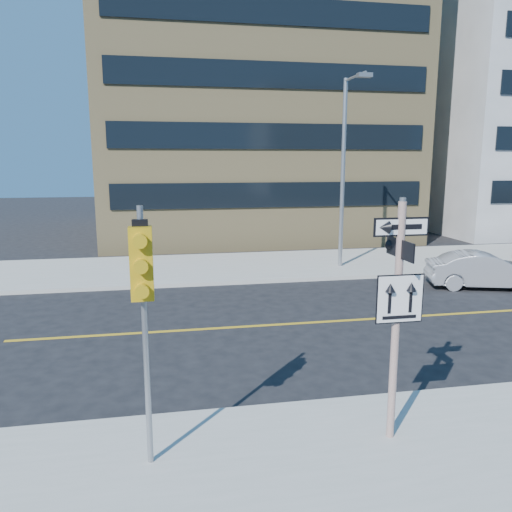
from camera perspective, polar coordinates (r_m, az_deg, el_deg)
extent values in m
plane|color=black|center=(11.44, 9.48, -13.96)|extent=(120.00, 120.00, 0.00)
cylinder|color=silver|center=(8.52, 15.70, -7.50)|extent=(0.13, 0.13, 4.00)
cylinder|color=gray|center=(8.13, 16.43, 6.22)|extent=(0.10, 0.10, 0.06)
cube|color=black|center=(8.17, 16.27, 3.22)|extent=(0.92, 0.03, 0.30)
cube|color=black|center=(8.22, 16.14, 0.80)|extent=(0.03, 0.92, 0.30)
cube|color=white|center=(8.32, 16.11, -4.73)|extent=(0.80, 0.03, 0.80)
cylinder|color=gray|center=(7.70, -12.51, -9.34)|extent=(0.09, 0.09, 4.00)
cube|color=gold|center=(7.18, -12.96, -0.87)|extent=(0.32, 0.22, 1.05)
sphere|color=#8C0705|center=(7.00, -13.11, 1.74)|extent=(0.17, 0.17, 0.17)
sphere|color=black|center=(7.06, -12.99, -1.06)|extent=(0.17, 0.17, 0.17)
sphere|color=black|center=(7.14, -12.87, -3.81)|extent=(0.17, 0.17, 0.17)
imported|color=gray|center=(20.76, 24.60, -1.51)|extent=(2.55, 4.37, 1.36)
cylinder|color=gray|center=(22.11, 9.89, 9.09)|extent=(0.18, 0.18, 8.00)
cylinder|color=gray|center=(21.42, 11.23, 19.46)|extent=(0.10, 2.20, 0.10)
cube|color=gray|center=(20.49, 12.31, 19.55)|extent=(0.55, 0.30, 0.16)
cube|color=tan|center=(35.44, -1.32, 17.71)|extent=(18.00, 18.00, 18.00)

